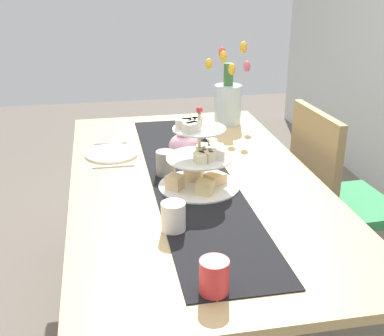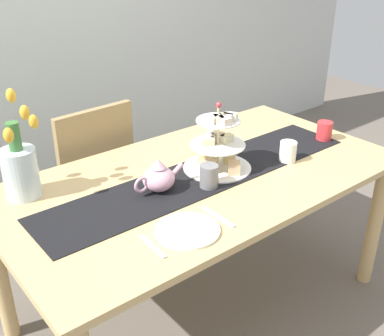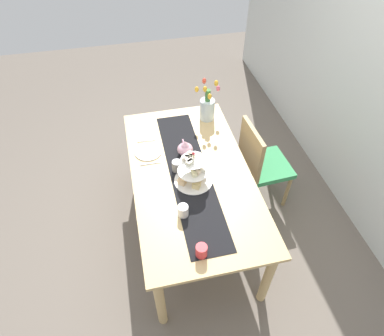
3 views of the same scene
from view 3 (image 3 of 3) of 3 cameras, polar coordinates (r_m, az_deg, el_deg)
ground_plane at (r=3.18m, az=-0.15°, el=-9.90°), size 8.00×8.00×0.00m
dining_table at (r=2.68m, az=-0.17°, el=-2.27°), size 1.75×0.94×0.73m
chair_left at (r=3.08m, az=11.74°, el=1.01°), size 0.44×0.44×0.91m
table_runner at (r=2.61m, az=-0.46°, el=-0.91°), size 1.51×0.31×0.00m
tiered_cake_stand at (r=2.48m, az=0.19°, el=-0.71°), size 0.30×0.30×0.30m
teapot at (r=2.73m, az=-1.22°, el=3.40°), size 0.24×0.13×0.14m
tulip_vase at (r=3.07m, az=2.69°, el=10.62°), size 0.21×0.24×0.42m
dinner_plate_left at (r=2.81m, az=-7.62°, el=2.88°), size 0.23×0.23×0.01m
fork_left at (r=2.92m, az=-7.98°, el=4.75°), size 0.02×0.15×0.01m
knife_left at (r=2.70m, az=-7.23°, el=0.80°), size 0.02×0.17×0.01m
mug_grey at (r=2.60m, az=-2.67°, el=0.34°), size 0.08×0.08×0.09m
mug_white_text at (r=2.32m, az=-1.56°, el=-7.46°), size 0.08×0.08×0.09m
mug_orange at (r=2.14m, az=1.66°, el=-14.24°), size 0.08×0.08×0.09m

